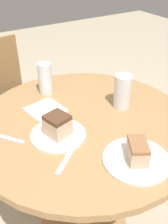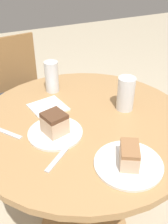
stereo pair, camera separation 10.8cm
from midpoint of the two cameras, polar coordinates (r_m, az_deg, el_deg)
The scene contains 11 objects.
table at distance 1.22m, azimuth 2.56°, elevation -9.02°, with size 0.92×0.92×0.76m.
chair at distance 1.93m, azimuth -12.73°, elevation 3.31°, with size 0.50×0.49×0.85m.
plate_near at distance 1.02m, azimuth -3.27°, elevation -4.65°, with size 0.21×0.21×0.01m.
plate_far at distance 0.92m, azimuth 13.03°, elevation -11.08°, with size 0.23×0.23×0.01m.
cake_slice_near at distance 0.99m, azimuth -3.36°, elevation -2.53°, with size 0.10×0.10×0.08m.
cake_slice_far at distance 0.89m, azimuth 13.35°, elevation -9.24°, with size 0.10×0.12×0.07m.
glass_lemonade at distance 1.16m, azimuth 11.69°, elevation 3.50°, with size 0.08×0.08×0.15m.
glass_water at distance 1.29m, azimuth -4.63°, elevation 7.34°, with size 0.07×0.07×0.15m.
napkin_stack at distance 1.18m, azimuth -5.24°, elevation 0.93°, with size 0.17×0.17×0.01m.
fork at distance 0.93m, azimuth -1.96°, elevation -9.73°, with size 0.14×0.12×0.00m.
spoon at distance 1.06m, azimuth -13.86°, elevation -4.40°, with size 0.10×0.13×0.00m.
Camera 2 is at (-0.38, -0.82, 1.40)m, focal length 42.00 mm.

